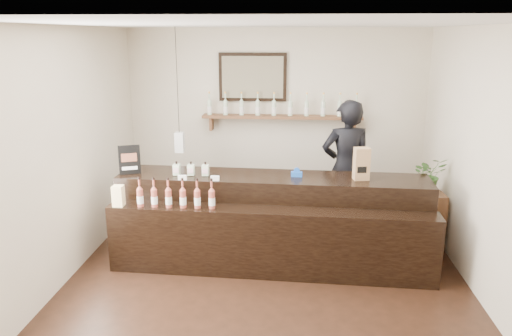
{
  "coord_description": "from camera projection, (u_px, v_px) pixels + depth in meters",
  "views": [
    {
      "loc": [
        0.27,
        -5.09,
        2.7
      ],
      "look_at": [
        -0.17,
        0.7,
        1.14
      ],
      "focal_mm": 35.0,
      "sensor_mm": 36.0,
      "label": 1
    }
  ],
  "objects": [
    {
      "name": "side_cabinet",
      "position": [
        425.0,
        219.0,
        6.48
      ],
      "size": [
        0.41,
        0.54,
        0.76
      ],
      "color": "brown",
      "rests_on": "ground"
    },
    {
      "name": "promo_sign",
      "position": [
        130.0,
        160.0,
        6.05
      ],
      "size": [
        0.25,
        0.11,
        0.36
      ],
      "color": "black",
      "rests_on": "counter"
    },
    {
      "name": "paper_bag",
      "position": [
        362.0,
        164.0,
        5.82
      ],
      "size": [
        0.19,
        0.16,
        0.38
      ],
      "color": "#A3754F",
      "rests_on": "counter"
    },
    {
      "name": "back_wall_decor",
      "position": [
        265.0,
        99.0,
        7.46
      ],
      "size": [
        2.66,
        0.96,
        1.69
      ],
      "color": "brown",
      "rests_on": "ground"
    },
    {
      "name": "tape_dispenser",
      "position": [
        297.0,
        173.0,
        5.98
      ],
      "size": [
        0.14,
        0.06,
        0.11
      ],
      "color": "blue",
      "rests_on": "counter"
    },
    {
      "name": "ground",
      "position": [
        266.0,
        282.0,
        5.62
      ],
      "size": [
        5.0,
        5.0,
        0.0
      ],
      "primitive_type": "plane",
      "color": "black",
      "rests_on": "ground"
    },
    {
      "name": "counter",
      "position": [
        271.0,
        223.0,
        6.03
      ],
      "size": [
        3.78,
        1.17,
        1.22
      ],
      "color": "black",
      "rests_on": "ground"
    },
    {
      "name": "room_shell",
      "position": [
        267.0,
        134.0,
        5.18
      ],
      "size": [
        5.0,
        5.0,
        5.0
      ],
      "color": "beige",
      "rests_on": "ground"
    },
    {
      "name": "potted_plant",
      "position": [
        429.0,
        174.0,
        6.32
      ],
      "size": [
        0.48,
        0.44,
        0.46
      ],
      "primitive_type": "imported",
      "rotation": [
        0.0,
        0.0,
        0.23
      ],
      "color": "#396227",
      "rests_on": "side_cabinet"
    },
    {
      "name": "shopkeeper",
      "position": [
        346.0,
        159.0,
        6.76
      ],
      "size": [
        0.86,
        0.65,
        2.12
      ],
      "primitive_type": "imported",
      "rotation": [
        0.0,
        0.0,
        3.34
      ],
      "color": "black",
      "rests_on": "ground"
    }
  ]
}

